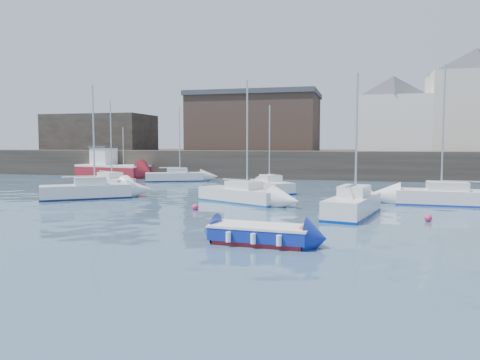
% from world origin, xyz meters
% --- Properties ---
extents(water, '(220.00, 220.00, 0.00)m').
position_xyz_m(water, '(0.00, 0.00, 0.00)').
color(water, '#2D4760').
rests_on(water, ground).
extents(quay_wall, '(90.00, 5.00, 3.00)m').
position_xyz_m(quay_wall, '(0.00, 35.00, 1.50)').
color(quay_wall, '#28231E').
rests_on(quay_wall, ground).
extents(land_strip, '(90.00, 32.00, 2.80)m').
position_xyz_m(land_strip, '(0.00, 53.00, 1.40)').
color(land_strip, '#28231E').
rests_on(land_strip, ground).
extents(bldg_east_a, '(13.36, 13.36, 11.80)m').
position_xyz_m(bldg_east_a, '(20.00, 42.00, 8.81)').
color(bldg_east_a, beige).
rests_on(bldg_east_a, land_strip).
extents(bldg_east_d, '(11.14, 11.14, 8.95)m').
position_xyz_m(bldg_east_d, '(11.00, 41.50, 7.36)').
color(bldg_east_d, white).
rests_on(bldg_east_d, land_strip).
extents(warehouse, '(16.40, 10.40, 7.60)m').
position_xyz_m(warehouse, '(-6.00, 43.00, 6.62)').
color(warehouse, '#3D2D26').
rests_on(warehouse, land_strip).
extents(bldg_west, '(14.00, 8.00, 5.00)m').
position_xyz_m(bldg_west, '(-28.00, 42.00, 5.30)').
color(bldg_west, '#353028').
rests_on(bldg_west, land_strip).
extents(blue_dinghy, '(3.96, 2.17, 0.73)m').
position_xyz_m(blue_dinghy, '(3.79, 0.43, 0.41)').
color(blue_dinghy, maroon).
rests_on(blue_dinghy, ground).
extents(fishing_boat, '(9.03, 4.86, 5.67)m').
position_xyz_m(fishing_boat, '(-20.45, 31.56, 1.10)').
color(fishing_boat, maroon).
rests_on(fishing_boat, ground).
extents(sailboat_a, '(5.97, 5.15, 7.83)m').
position_xyz_m(sailboat_a, '(-10.94, 11.76, 0.55)').
color(sailboat_a, silver).
rests_on(sailboat_a, ground).
extents(sailboat_b, '(6.25, 4.59, 7.80)m').
position_xyz_m(sailboat_b, '(-0.08, 12.51, 0.51)').
color(sailboat_b, silver).
rests_on(sailboat_b, ground).
extents(sailboat_c, '(3.08, 6.00, 7.56)m').
position_xyz_m(sailboat_c, '(7.08, 8.48, 0.58)').
color(sailboat_c, silver).
rests_on(sailboat_c, ground).
extents(sailboat_d, '(6.87, 2.43, 8.66)m').
position_xyz_m(sailboat_d, '(12.98, 14.42, 0.53)').
color(sailboat_d, silver).
rests_on(sailboat_d, ground).
extents(sailboat_e, '(5.98, 4.48, 7.49)m').
position_xyz_m(sailboat_e, '(-13.81, 19.64, 0.49)').
color(sailboat_e, silver).
rests_on(sailboat_e, ground).
extents(sailboat_f, '(4.33, 5.33, 6.86)m').
position_xyz_m(sailboat_f, '(0.63, 19.61, 0.48)').
color(sailboat_f, silver).
rests_on(sailboat_f, ground).
extents(sailboat_h, '(6.06, 4.13, 7.49)m').
position_xyz_m(sailboat_h, '(-10.88, 27.51, 0.49)').
color(sailboat_h, silver).
rests_on(sailboat_h, ground).
extents(buoy_near, '(0.38, 0.38, 0.38)m').
position_xyz_m(buoy_near, '(-1.73, 8.42, 0.00)').
color(buoy_near, '#D72861').
rests_on(buoy_near, ground).
extents(buoy_mid, '(0.37, 0.37, 0.37)m').
position_xyz_m(buoy_mid, '(10.71, 7.53, 0.00)').
color(buoy_mid, '#D72861').
rests_on(buoy_mid, ground).
extents(buoy_far, '(0.44, 0.44, 0.44)m').
position_xyz_m(buoy_far, '(-2.94, 17.23, 0.00)').
color(buoy_far, '#D72861').
rests_on(buoy_far, ground).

